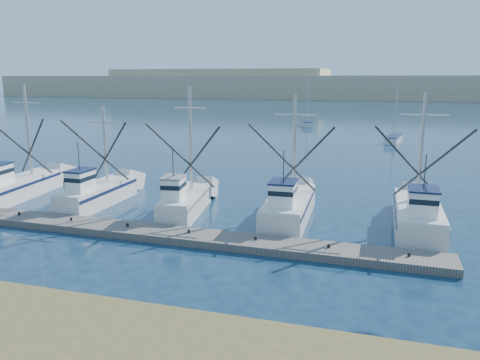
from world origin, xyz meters
name	(u,v)px	position (x,y,z in m)	size (l,w,h in m)	color
ground	(257,295)	(0.00, 0.00, 0.00)	(500.00, 500.00, 0.00)	#0D213A
floating_dock	(158,233)	(-7.53, 5.62, 0.22)	(32.75, 2.18, 0.44)	#66615B
dune_ridge	(370,87)	(0.00, 210.00, 5.00)	(360.00, 60.00, 10.00)	tan
trawler_fleet	(205,201)	(-6.51, 10.78, 0.97)	(32.20, 8.48, 8.70)	silver
sailboat_near	(394,139)	(6.87, 52.94, 0.49)	(2.70, 6.45, 8.10)	silver
sailboat_far	(307,124)	(-8.65, 72.36, 0.50)	(2.88, 5.30, 8.10)	silver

